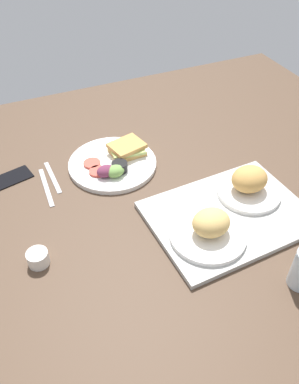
# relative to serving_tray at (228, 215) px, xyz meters

# --- Properties ---
(ground_plane) EXTENTS (1.90, 1.50, 0.03)m
(ground_plane) POSITION_rel_serving_tray_xyz_m (0.16, -0.18, -0.02)
(ground_plane) COLOR #4C3828
(serving_tray) EXTENTS (0.47, 0.35, 0.02)m
(serving_tray) POSITION_rel_serving_tray_xyz_m (0.00, 0.00, 0.00)
(serving_tray) COLOR #B2B2AD
(serving_tray) RESTS_ON ground_plane
(bread_plate_near) EXTENTS (0.19, 0.19, 0.09)m
(bread_plate_near) POSITION_rel_serving_tray_xyz_m (-0.10, -0.05, 0.04)
(bread_plate_near) COLOR white
(bread_plate_near) RESTS_ON serving_tray
(bread_plate_far) EXTENTS (0.21, 0.21, 0.09)m
(bread_plate_far) POSITION_rel_serving_tray_xyz_m (0.10, 0.05, 0.04)
(bread_plate_far) COLOR white
(bread_plate_far) RESTS_ON serving_tray
(plate_with_salad) EXTENTS (0.29, 0.29, 0.05)m
(plate_with_salad) POSITION_rel_serving_tray_xyz_m (0.22, -0.36, 0.01)
(plate_with_salad) COLOR white
(plate_with_salad) RESTS_ON ground_plane
(espresso_cup) EXTENTS (0.06, 0.06, 0.04)m
(espresso_cup) POSITION_rel_serving_tray_xyz_m (0.54, -0.06, 0.01)
(espresso_cup) COLOR silver
(espresso_cup) RESTS_ON ground_plane
(fork) EXTENTS (0.02, 0.17, 0.01)m
(fork) POSITION_rel_serving_tray_xyz_m (0.43, -0.38, -0.01)
(fork) COLOR #B7B7BC
(fork) RESTS_ON ground_plane
(knife) EXTENTS (0.02, 0.19, 0.01)m
(knife) POSITION_rel_serving_tray_xyz_m (0.46, -0.34, -0.01)
(knife) COLOR #B7B7BC
(knife) RESTS_ON ground_plane
(cell_phone) EXTENTS (0.16, 0.10, 0.01)m
(cell_phone) POSITION_rel_serving_tray_xyz_m (0.56, -0.43, -0.00)
(cell_phone) COLOR black
(cell_phone) RESTS_ON ground_plane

